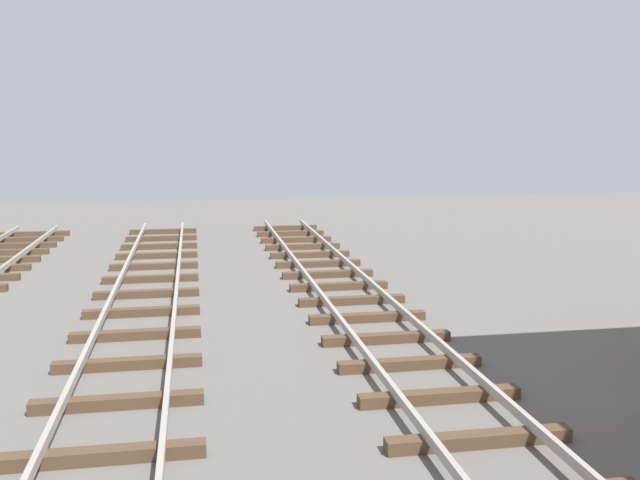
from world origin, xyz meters
The scene contains 0 objects.
Camera 1 is at (-2.46, 0.09, 4.11)m, focal length 40.02 mm.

